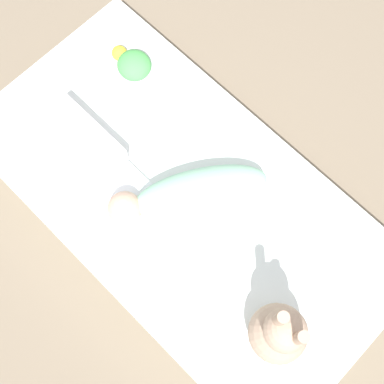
{
  "coord_description": "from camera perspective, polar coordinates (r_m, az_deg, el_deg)",
  "views": [
    {
      "loc": [
        -0.4,
        0.36,
        1.86
      ],
      "look_at": [
        -0.02,
        -0.02,
        0.23
      ],
      "focal_mm": 50.0,
      "sensor_mm": 36.0,
      "label": 1
    }
  ],
  "objects": [
    {
      "name": "bed_mattress",
      "position": [
        1.84,
        -0.88,
        -1.35
      ],
      "size": [
        1.47,
        0.76,
        0.18
      ],
      "color": "white",
      "rests_on": "ground_plane"
    },
    {
      "name": "turtle_plush",
      "position": [
        1.93,
        -6.39,
        13.44
      ],
      "size": [
        0.16,
        0.12,
        0.08
      ],
      "color": "#51B756",
      "rests_on": "bed_mattress"
    },
    {
      "name": "pillow",
      "position": [
        1.81,
        -13.61,
        3.73
      ],
      "size": [
        0.3,
        0.31,
        0.08
      ],
      "color": "white",
      "rests_on": "bed_mattress"
    },
    {
      "name": "burp_cloth",
      "position": [
        1.76,
        -7.74,
        -0.47
      ],
      "size": [
        0.21,
        0.21,
        0.02
      ],
      "color": "white",
      "rests_on": "bed_mattress"
    },
    {
      "name": "swaddled_baby",
      "position": [
        1.7,
        -0.25,
        -0.2
      ],
      "size": [
        0.37,
        0.49,
        0.12
      ],
      "rotation": [
        0.0,
        0.0,
        1.01
      ],
      "color": "#99D6B2",
      "rests_on": "bed_mattress"
    },
    {
      "name": "ground_plane",
      "position": [
        1.93,
        -0.84,
        -2.14
      ],
      "size": [
        12.0,
        12.0,
        0.0
      ],
      "primitive_type": "plane",
      "color": "#7A6B56"
    },
    {
      "name": "bunny_plush",
      "position": [
        1.57,
        9.35,
        -14.58
      ],
      "size": [
        0.17,
        0.17,
        0.34
      ],
      "color": "tan",
      "rests_on": "bed_mattress"
    }
  ]
}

